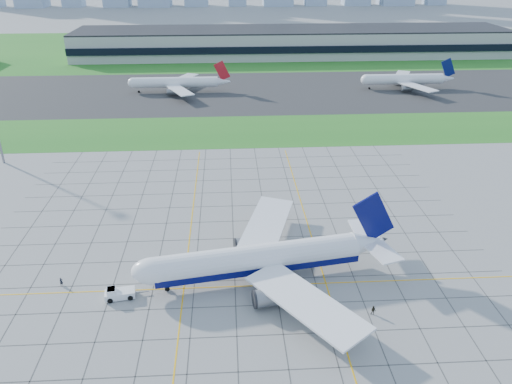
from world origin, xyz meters
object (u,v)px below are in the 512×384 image
distant_jet_2 (405,79)px  crew_far (373,311)px  crew_near (61,282)px  pushback_tug (118,293)px  distant_jet_1 (177,82)px  airliner (260,259)px

distant_jet_2 → crew_far: bearing=-110.2°
crew_near → distant_jet_2: 186.71m
pushback_tug → distant_jet_1: 150.12m
crew_near → distant_jet_2: size_ratio=0.04×
pushback_tug → crew_far: size_ratio=4.35×
crew_far → distant_jet_2: distant_jet_2 is taller
pushback_tug → distant_jet_2: bearing=45.5°
airliner → distant_jet_1: bearing=91.5°
airliner → distant_jet_2: bearing=52.3°
distant_jet_1 → distant_jet_2: 106.14m
crew_near → distant_jet_1: size_ratio=0.04×
airliner → distant_jet_2: 164.89m
crew_near → crew_far: size_ratio=0.94×
distant_jet_2 → airliner: bearing=-118.2°
crew_near → distant_jet_1: bearing=39.5°
airliner → distant_jet_1: airliner is taller
crew_near → distant_jet_2: (116.92, 145.52, 3.59)m
airliner → pushback_tug: airliner is taller
airliner → distant_jet_1: 148.16m
pushback_tug → distant_jet_2: distant_jet_2 is taller
airliner → pushback_tug: (-27.17, -4.65, -3.57)m
crew_far → distant_jet_1: 165.03m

